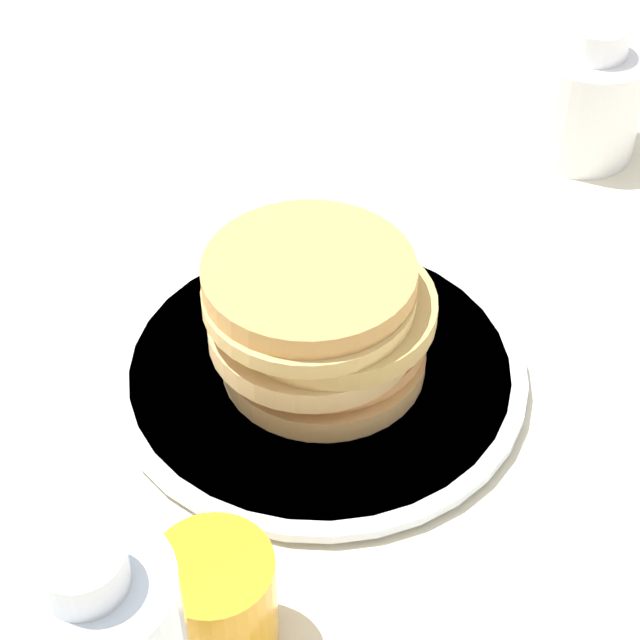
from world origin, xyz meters
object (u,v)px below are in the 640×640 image
pancake_stack (318,317)px  juice_glass (217,603)px  plate (320,370)px  cream_jug (585,98)px

pancake_stack → juice_glass: bearing=38.5°
plate → juice_glass: (0.16, 0.13, 0.03)m
cream_jug → pancake_stack: bearing=14.2°
pancake_stack → cream_jug: size_ratio=1.28×
juice_glass → cream_jug: (-0.51, -0.22, 0.01)m
plate → juice_glass: bearing=38.1°
juice_glass → cream_jug: size_ratio=0.61×
plate → juice_glass: 0.21m
pancake_stack → cream_jug: 0.36m
pancake_stack → juice_glass: pancake_stack is taller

